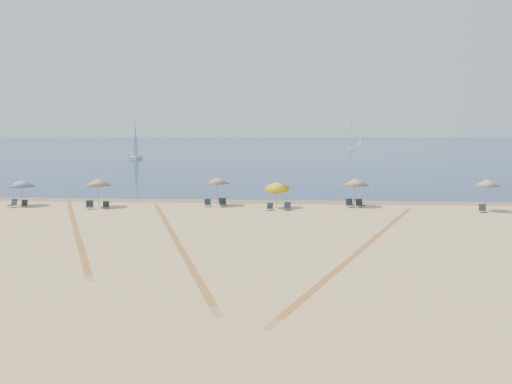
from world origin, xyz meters
TOP-DOWN VIEW (x-y plane):
  - ground at (0.00, 0.00)m, footprint 160.00×160.00m
  - ocean at (0.00, 225.00)m, footprint 500.00×500.00m
  - wet_sand at (0.00, 24.00)m, footprint 500.00×500.00m
  - umbrella_0 at (-19.46, 19.67)m, footprint 2.25×2.25m
  - umbrella_1 at (-12.85, 19.36)m, footprint 2.21×2.21m
  - umbrella_2 at (-3.29, 21.05)m, footprint 2.05×2.05m
  - umbrella_3 at (1.69, 19.92)m, footprint 2.06×2.13m
  - umbrella_4 at (8.05, 21.24)m, footprint 2.22×2.22m
  - umbrella_5 at (17.87, 19.34)m, footprint 1.96×1.96m
  - chair_0 at (-19.86, 19.02)m, footprint 0.73×0.79m
  - chair_1 at (-18.98, 19.12)m, footprint 0.53×0.61m
  - chair_2 at (-13.22, 18.49)m, footprint 0.79×0.84m
  - chair_3 at (-11.99, 18.68)m, footprint 0.58×0.65m
  - chair_4 at (-4.03, 20.49)m, footprint 0.65×0.72m
  - chair_5 at (-2.76, 20.42)m, footprint 0.81×0.87m
  - chair_6 at (1.20, 18.78)m, footprint 0.53×0.61m
  - chair_7 at (2.55, 18.89)m, footprint 0.58×0.66m
  - chair_8 at (7.62, 20.84)m, footprint 0.78×0.84m
  - chair_9 at (8.43, 20.82)m, footprint 0.80×0.85m
  - chair_10 at (17.50, 18.89)m, footprint 0.65×0.71m
  - sailboat_0 at (28.98, 189.26)m, footprint 1.72×5.38m
  - sailboat_1 at (20.17, 141.12)m, footprint 2.21×5.70m
  - sailboat_2 at (-30.46, 88.70)m, footprint 1.70×5.78m
  - tire_tracks at (-2.82, 9.09)m, footprint 56.05×42.18m

SIDE VIEW (x-z plane):
  - ground at x=0.00m, z-range 0.00..0.00m
  - tire_tracks at x=-2.82m, z-range 0.00..0.00m
  - wet_sand at x=0.00m, z-range 0.00..0.00m
  - ocean at x=0.00m, z-range 0.01..0.01m
  - chair_1 at x=-18.98m, z-range -0.04..0.55m
  - chair_6 at x=1.20m, z-range -0.04..0.55m
  - chair_3 at x=-11.99m, z-range -0.04..0.57m
  - chair_10 at x=17.50m, z-range -0.04..0.59m
  - chair_4 at x=-4.03m, z-range -0.04..0.59m
  - chair_7 at x=2.55m, z-range -0.04..0.61m
  - chair_0 at x=-19.86m, z-range -0.04..0.63m
  - chair_2 at x=-13.22m, z-range -0.04..0.64m
  - chair_9 at x=8.43m, z-range -0.04..0.66m
  - chair_8 at x=7.62m, z-range -0.04..0.66m
  - chair_5 at x=-2.76m, z-range -0.04..0.68m
  - umbrella_3 at x=1.69m, z-range 0.64..3.07m
  - umbrella_0 at x=-19.46m, z-range 0.77..3.00m
  - umbrella_4 at x=8.05m, z-range 0.85..3.23m
  - umbrella_1 at x=-12.85m, z-range 0.86..3.27m
  - umbrella_2 at x=-3.29m, z-range 0.89..3.36m
  - umbrella_5 at x=17.87m, z-range 0.95..3.54m
  - sailboat_0 at x=28.98m, z-range -1.56..6.33m
  - sailboat_1 at x=20.17m, z-range -1.63..6.64m
  - sailboat_2 at x=-30.46m, z-range -1.68..6.83m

